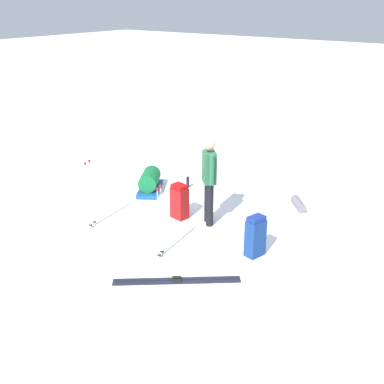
# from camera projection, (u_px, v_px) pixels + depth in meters

# --- Properties ---
(ground_plane) EXTENTS (80.00, 80.00, 0.00)m
(ground_plane) POSITION_uv_depth(u_px,v_px,m) (192.00, 226.00, 9.23)
(ground_plane) COLOR white
(skier_standing) EXTENTS (0.43, 0.43, 1.70)m
(skier_standing) POSITION_uv_depth(u_px,v_px,m) (209.00, 177.00, 8.97)
(skier_standing) COLOR black
(skier_standing) RESTS_ON ground_plane
(ski_pair_near) EXTENTS (1.38, 1.65, 0.05)m
(ski_pair_near) POSITION_uv_depth(u_px,v_px,m) (177.00, 281.00, 7.43)
(ski_pair_near) COLOR black
(ski_pair_near) RESTS_ON ground_plane
(backpack_large_dark) EXTENTS (0.36, 0.28, 0.73)m
(backpack_large_dark) POSITION_uv_depth(u_px,v_px,m) (255.00, 236.00, 8.05)
(backpack_large_dark) COLOR navy
(backpack_large_dark) RESTS_ON ground_plane
(backpack_bright) EXTENTS (0.29, 0.36, 0.71)m
(backpack_bright) POSITION_uv_depth(u_px,v_px,m) (180.00, 202.00, 9.43)
(backpack_bright) COLOR maroon
(backpack_bright) RESTS_ON ground_plane
(ski_poles_planted_near) EXTENTS (0.19, 0.11, 1.28)m
(ski_poles_planted_near) POSITION_uv_depth(u_px,v_px,m) (160.00, 218.00, 7.88)
(ski_poles_planted_near) COLOR #B4B4BF
(ski_poles_planted_near) RESTS_ON ground_plane
(ski_poles_planted_far) EXTENTS (0.21, 0.11, 1.32)m
(ski_poles_planted_far) POSITION_uv_depth(u_px,v_px,m) (90.00, 191.00, 8.92)
(ski_poles_planted_far) COLOR #B8B6BE
(ski_poles_planted_far) RESTS_ON ground_plane
(gear_sled) EXTENTS (1.11, 0.92, 0.49)m
(gear_sled) POSITION_uv_depth(u_px,v_px,m) (150.00, 182.00, 10.77)
(gear_sled) COLOR #164B88
(gear_sled) RESTS_ON ground_plane
(sleeping_mat_rolled) EXTENTS (0.53, 0.50, 0.18)m
(sleeping_mat_rolled) POSITION_uv_depth(u_px,v_px,m) (298.00, 204.00, 9.97)
(sleeping_mat_rolled) COLOR slate
(sleeping_mat_rolled) RESTS_ON ground_plane
(thermos_bottle) EXTENTS (0.07, 0.07, 0.26)m
(thermos_bottle) POSITION_uv_depth(u_px,v_px,m) (188.00, 182.00, 11.01)
(thermos_bottle) COLOR black
(thermos_bottle) RESTS_ON ground_plane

